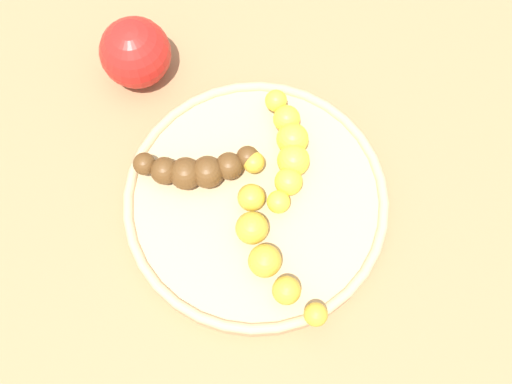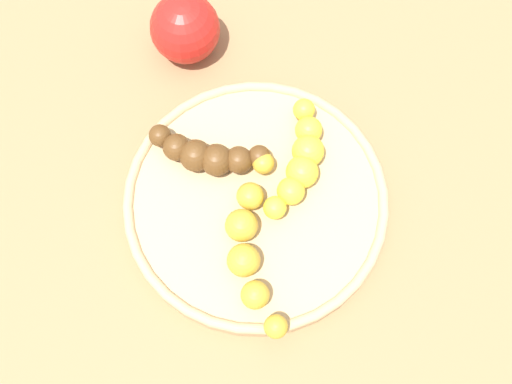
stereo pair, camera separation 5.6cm
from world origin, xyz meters
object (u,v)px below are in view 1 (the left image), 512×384
fruit_bowl (256,201)px  banana_overripe (197,169)px  banana_spotted (265,242)px  banana_yellow (288,150)px  apple_red (135,53)px

fruit_bowl → banana_overripe: (-0.06, -0.02, 0.02)m
fruit_bowl → banana_spotted: (0.04, -0.03, 0.02)m
banana_yellow → apple_red: size_ratio=1.37×
banana_spotted → banana_overripe: (-0.09, 0.00, 0.00)m
fruit_bowl → apple_red: size_ratio=3.51×
banana_spotted → apple_red: (-0.23, 0.04, 0.00)m
banana_spotted → banana_overripe: size_ratio=1.66×
fruit_bowl → banana_spotted: bearing=-32.7°
banana_overripe → apple_red: size_ratio=1.35×
banana_overripe → fruit_bowl: bearing=62.7°
banana_spotted → banana_overripe: same height
fruit_bowl → banana_yellow: (-0.01, 0.05, 0.02)m
banana_overripe → apple_red: apple_red is taller
apple_red → banana_overripe: bearing=-15.5°
banana_yellow → apple_red: apple_red is taller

